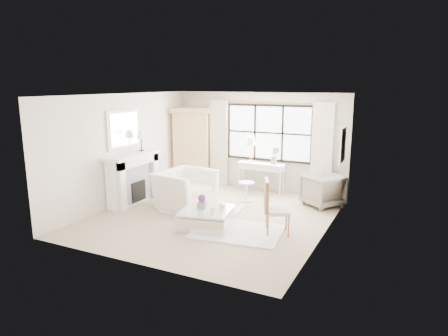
{
  "coord_description": "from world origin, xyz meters",
  "views": [
    {
      "loc": [
        4.0,
        -7.64,
        2.95
      ],
      "look_at": [
        0.17,
        0.2,
        1.08
      ],
      "focal_mm": 32.0,
      "sensor_mm": 36.0,
      "label": 1
    }
  ],
  "objects_px": {
    "club_armchair": "(184,189)",
    "coffee_table": "(206,219)",
    "armoire": "(192,145)",
    "console_table": "(261,177)"
  },
  "relations": [
    {
      "from": "club_armchair",
      "to": "coffee_table",
      "type": "bearing_deg",
      "value": -122.9
    },
    {
      "from": "armoire",
      "to": "console_table",
      "type": "relative_size",
      "value": 1.69
    },
    {
      "from": "armoire",
      "to": "console_table",
      "type": "xyz_separation_m",
      "value": [
        2.2,
        0.04,
        -0.74
      ]
    },
    {
      "from": "coffee_table",
      "to": "console_table",
      "type": "bearing_deg",
      "value": 77.23
    },
    {
      "from": "armoire",
      "to": "club_armchair",
      "type": "xyz_separation_m",
      "value": [
        1.02,
        -2.09,
        -0.71
      ]
    },
    {
      "from": "club_armchair",
      "to": "coffee_table",
      "type": "distance_m",
      "value": 1.58
    },
    {
      "from": "coffee_table",
      "to": "club_armchair",
      "type": "bearing_deg",
      "value": 125.8
    },
    {
      "from": "club_armchair",
      "to": "coffee_table",
      "type": "height_order",
      "value": "club_armchair"
    },
    {
      "from": "coffee_table",
      "to": "armoire",
      "type": "bearing_deg",
      "value": 112.33
    },
    {
      "from": "armoire",
      "to": "club_armchair",
      "type": "relative_size",
      "value": 1.68
    }
  ]
}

